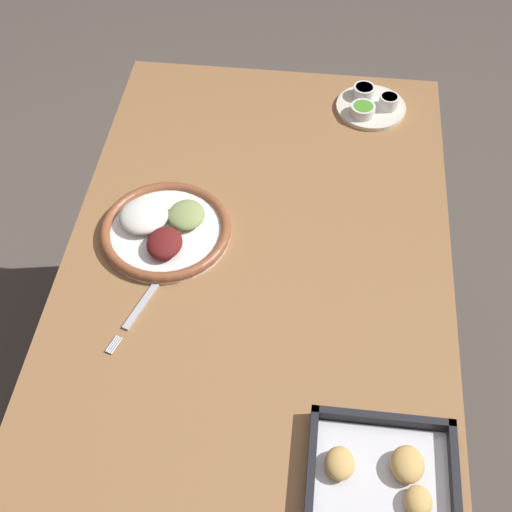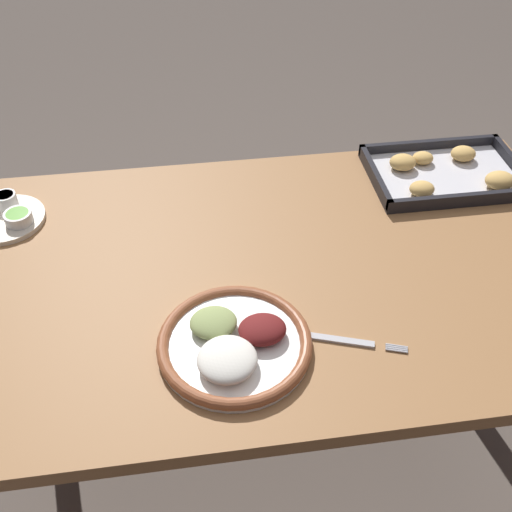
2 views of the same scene
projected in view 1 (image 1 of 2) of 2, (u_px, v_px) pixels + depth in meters
name	position (u px, v px, depth m)	size (l,w,h in m)	color
ground_plane	(255.00, 448.00, 1.85)	(8.00, 8.00, 0.00)	#564C44
dining_table	(255.00, 313.00, 1.38)	(1.24, 0.72, 0.73)	olive
dinner_plate	(164.00, 229.00, 1.35)	(0.25, 0.25, 0.04)	white
fork	(143.00, 303.00, 1.25)	(0.20, 0.08, 0.00)	#B2B2B7
saucer_plate	(371.00, 104.00, 1.58)	(0.15, 0.15, 0.04)	beige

